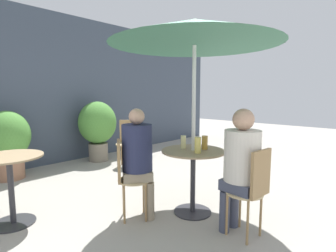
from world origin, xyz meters
TOP-DOWN VIEW (x-y plane):
  - ground_plane at (0.00, 0.00)m, footprint 20.00×20.00m
  - storefront_wall at (0.00, 3.42)m, footprint 10.00×0.06m
  - cafe_table_near at (0.17, -0.01)m, footprint 0.74×0.74m
  - cafe_table_far at (-1.38, 1.26)m, footprint 0.68×0.68m
  - bistro_chair_0 at (-0.46, 0.44)m, footprint 0.42×0.41m
  - bistro_chair_1 at (0.09, -0.78)m, footprint 0.36×0.37m
  - bistro_chair_2 at (0.93, 2.20)m, footprint 0.42×0.41m
  - seated_person_0 at (-0.35, 0.36)m, footprint 0.43×0.42m
  - seated_person_1 at (0.11, -0.64)m, footprint 0.35×0.37m
  - beer_glass_0 at (0.30, -0.08)m, footprint 0.07×0.07m
  - beer_glass_1 at (0.17, 0.14)m, footprint 0.06×0.06m
  - beer_glass_2 at (0.09, -0.14)m, footprint 0.07×0.07m
  - potted_plant_0 at (-0.90, 2.99)m, footprint 0.70×0.70m
  - potted_plant_1 at (0.77, 2.95)m, footprint 0.78×0.78m
  - umbrella at (0.17, -0.01)m, footprint 1.91×1.91m

SIDE VIEW (x-z plane):
  - ground_plane at x=0.00m, z-range 0.00..0.00m
  - cafe_table_far at x=-1.38m, z-range 0.15..0.91m
  - bistro_chair_0 at x=-0.46m, z-range 0.09..0.99m
  - bistro_chair_1 at x=0.09m, z-range 0.09..0.99m
  - bistro_chair_2 at x=0.93m, z-range 0.09..0.99m
  - cafe_table_near at x=0.17m, z-range 0.18..0.93m
  - potted_plant_0 at x=-0.90m, z-range 0.08..1.22m
  - seated_person_0 at x=-0.35m, z-range 0.11..1.36m
  - seated_person_1 at x=0.11m, z-range 0.11..1.38m
  - potted_plant_1 at x=0.77m, z-range 0.13..1.38m
  - beer_glass_1 at x=0.17m, z-range 0.76..0.91m
  - beer_glass_0 at x=0.30m, z-range 0.76..0.92m
  - beer_glass_2 at x=0.09m, z-range 0.76..0.94m
  - storefront_wall at x=0.00m, z-range 0.00..3.00m
  - umbrella at x=0.17m, z-range 0.97..3.19m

